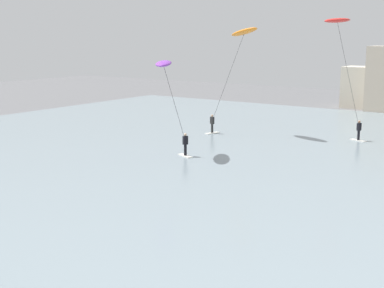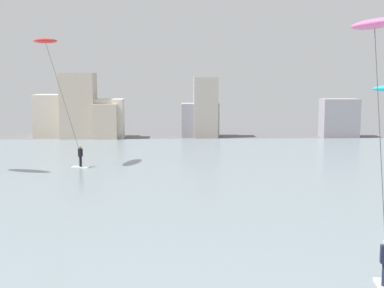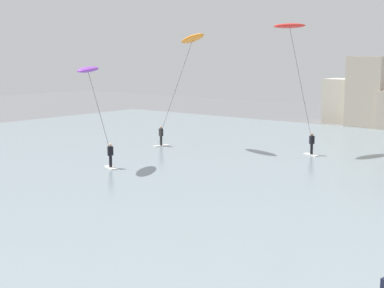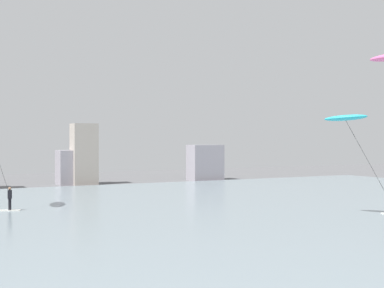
{
  "view_description": "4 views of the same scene",
  "coord_description": "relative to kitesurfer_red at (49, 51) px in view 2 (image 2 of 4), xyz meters",
  "views": [
    {
      "loc": [
        7.86,
        -5.34,
        8.4
      ],
      "look_at": [
        -3.02,
        10.31,
        4.65
      ],
      "focal_mm": 51.5,
      "sensor_mm": 36.0,
      "label": 1
    },
    {
      "loc": [
        1.09,
        -1.69,
        7.09
      ],
      "look_at": [
        1.75,
        16.83,
        4.66
      ],
      "focal_mm": 49.21,
      "sensor_mm": 36.0,
      "label": 2
    },
    {
      "loc": [
        12.93,
        0.26,
        7.47
      ],
      "look_at": [
        1.55,
        14.47,
        4.59
      ],
      "focal_mm": 52.88,
      "sensor_mm": 36.0,
      "label": 3
    },
    {
      "loc": [
        -11.39,
        -0.24,
        5.01
      ],
      "look_at": [
        -3.0,
        16.18,
        4.88
      ],
      "focal_mm": 49.45,
      "sensor_mm": 36.0,
      "label": 4
    }
  ],
  "objects": [
    {
      "name": "kitesurfer_red",
      "position": [
        0.0,
        0.0,
        0.0
      ],
      "size": [
        4.12,
        3.57,
        9.83
      ],
      "color": "silver",
      "rests_on": "water_bay"
    },
    {
      "name": "far_shore_buildings",
      "position": [
        6.04,
        19.37,
        -6.18
      ],
      "size": [
        37.02,
        5.7,
        7.33
      ],
      "color": "beige",
      "rests_on": "ground"
    },
    {
      "name": "kitesurfer_pink",
      "position": [
        16.62,
        -21.71,
        -1.05
      ],
      "size": [
        1.54,
        4.8,
        9.04
      ],
      "color": "silver",
      "rests_on": "water_bay"
    },
    {
      "name": "water_bay",
      "position": [
        8.29,
        -8.84,
        -8.85
      ],
      "size": [
        84.0,
        52.0,
        0.1
      ],
      "primitive_type": "cube",
      "color": "gray",
      "rests_on": "ground"
    }
  ]
}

